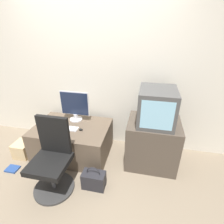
{
  "coord_description": "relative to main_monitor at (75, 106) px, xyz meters",
  "views": [
    {
      "loc": [
        0.85,
        -1.3,
        1.92
      ],
      "look_at": [
        0.37,
        0.95,
        0.76
      ],
      "focal_mm": 28.0,
      "sensor_mm": 36.0,
      "label": 1
    }
  ],
  "objects": [
    {
      "name": "crt_tv",
      "position": [
        1.25,
        -0.18,
        0.19
      ],
      "size": [
        0.48,
        0.53,
        0.48
      ],
      "color": "#474747",
      "rests_on": "side_stand"
    },
    {
      "name": "wall_back",
      "position": [
        0.26,
        0.29,
        0.54
      ],
      "size": [
        4.4,
        0.05,
        2.6
      ],
      "color": "silver",
      "rests_on": "ground_plane"
    },
    {
      "name": "main_monitor",
      "position": [
        0.0,
        0.0,
        0.0
      ],
      "size": [
        0.47,
        0.2,
        0.49
      ],
      "color": "silver",
      "rests_on": "desk"
    },
    {
      "name": "ground_plane",
      "position": [
        0.26,
        -1.04,
        -0.76
      ],
      "size": [
        12.0,
        12.0,
        0.0
      ],
      "primitive_type": "plane",
      "color": "#7F705B"
    },
    {
      "name": "handbag",
      "position": [
        0.54,
        -0.8,
        -0.64
      ],
      "size": [
        0.3,
        0.17,
        0.33
      ],
      "color": "#232328",
      "rests_on": "ground_plane"
    },
    {
      "name": "desk",
      "position": [
        0.01,
        -0.22,
        -0.5
      ],
      "size": [
        1.15,
        0.79,
        0.51
      ],
      "color": "brown",
      "rests_on": "ground_plane"
    },
    {
      "name": "book",
      "position": [
        -0.73,
        -0.77,
        -0.75
      ],
      "size": [
        0.18,
        0.14,
        0.02
      ],
      "color": "navy",
      "rests_on": "ground_plane"
    },
    {
      "name": "office_chair",
      "position": [
        0.04,
        -0.88,
        -0.35
      ],
      "size": [
        0.51,
        0.51,
        0.97
      ],
      "color": "#333333",
      "rests_on": "ground_plane"
    },
    {
      "name": "side_stand",
      "position": [
        1.25,
        -0.16,
        -0.4
      ],
      "size": [
        0.73,
        0.59,
        0.71
      ],
      "color": "#4C4238",
      "rests_on": "ground_plane"
    },
    {
      "name": "cardboard_box_lower",
      "position": [
        -0.77,
        -0.45,
        -0.64
      ],
      "size": [
        0.25,
        0.26,
        0.24
      ],
      "color": "#D1B27F",
      "rests_on": "ground_plane"
    },
    {
      "name": "keyboard",
      "position": [
        -0.04,
        -0.29,
        -0.24
      ],
      "size": [
        0.35,
        0.13,
        0.01
      ],
      "color": "silver",
      "rests_on": "desk"
    },
    {
      "name": "mouse",
      "position": [
        0.2,
        -0.29,
        -0.23
      ],
      "size": [
        0.06,
        0.04,
        0.03
      ],
      "color": "black",
      "rests_on": "desk"
    }
  ]
}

